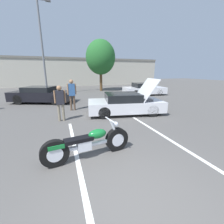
{
  "coord_description": "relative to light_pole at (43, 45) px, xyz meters",
  "views": [
    {
      "loc": [
        -1.04,
        -1.85,
        2.3
      ],
      "look_at": [
        0.75,
        3.38,
        0.8
      ],
      "focal_mm": 24.0,
      "sensor_mm": 36.0,
      "label": 1
    }
  ],
  "objects": [
    {
      "name": "spectator_by_show_car",
      "position": [
        1.16,
        -9.08,
        -3.64
      ],
      "size": [
        0.52,
        0.22,
        1.68
      ],
      "color": "gray",
      "rests_on": "ground"
    },
    {
      "name": "ground_plane",
      "position": [
        2.26,
        -14.5,
        -4.64
      ],
      "size": [
        80.0,
        80.0,
        0.0
      ],
      "primitive_type": "plane",
      "color": "#514F4C"
    },
    {
      "name": "spectator_midground",
      "position": [
        1.84,
        -7.14,
        -3.53
      ],
      "size": [
        0.52,
        0.24,
        1.85
      ],
      "color": "brown",
      "rests_on": "ground"
    },
    {
      "name": "light_pole",
      "position": [
        0.0,
        0.0,
        0.0
      ],
      "size": [
        1.21,
        0.28,
        8.51
      ],
      "color": "slate",
      "rests_on": "ground"
    },
    {
      "name": "parking_stripe_back",
      "position": [
        4.67,
        -12.64,
        -4.64
      ],
      "size": [
        0.12,
        5.95,
        0.01
      ],
      "primitive_type": "cube",
      "color": "white",
      "rests_on": "ground"
    },
    {
      "name": "parking_stripe_middle",
      "position": [
        1.49,
        -12.64,
        -4.64
      ],
      "size": [
        0.12,
        5.95,
        0.01
      ],
      "primitive_type": "cube",
      "color": "white",
      "rests_on": "ground"
    },
    {
      "name": "parked_car_left_row",
      "position": [
        -0.16,
        -3.99,
        -4.04
      ],
      "size": [
        4.79,
        3.38,
        1.2
      ],
      "rotation": [
        0.0,
        0.0,
        -0.39
      ],
      "color": "black",
      "rests_on": "ground"
    },
    {
      "name": "tree_background",
      "position": [
        5.94,
        1.52,
        -0.77
      ],
      "size": [
        3.41,
        3.41,
        5.85
      ],
      "color": "brown",
      "rests_on": "ground"
    },
    {
      "name": "far_building",
      "position": [
        2.26,
        10.65,
        -2.3
      ],
      "size": [
        32.0,
        4.2,
        4.4
      ],
      "color": "#B2AD9E",
      "rests_on": "ground"
    },
    {
      "name": "show_car_hood_open",
      "position": [
        4.6,
        -8.84,
        -4.08
      ],
      "size": [
        4.36,
        2.58,
        1.92
      ],
      "rotation": [
        0.0,
        0.0,
        -0.18
      ],
      "color": "silver",
      "rests_on": "ground"
    },
    {
      "name": "motorcycle",
      "position": [
        1.81,
        -12.66,
        -4.22
      ],
      "size": [
        2.45,
        0.71,
        0.99
      ],
      "rotation": [
        0.0,
        0.0,
        0.15
      ],
      "color": "black",
      "rests_on": "ground"
    },
    {
      "name": "parked_car_right_row",
      "position": [
        9.21,
        -3.04,
        -4.07
      ],
      "size": [
        4.24,
        2.37,
        1.19
      ],
      "rotation": [
        0.0,
        0.0,
        -0.11
      ],
      "color": "silver",
      "rests_on": "ground"
    }
  ]
}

